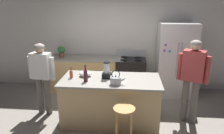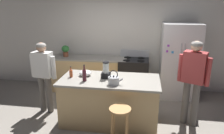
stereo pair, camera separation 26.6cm
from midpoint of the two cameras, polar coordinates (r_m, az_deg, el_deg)
name	(u,v)px [view 2 (the right image)]	position (r m, az deg, el deg)	size (l,w,h in m)	color
ground_plane	(110,121)	(4.55, 1.14, -14.20)	(14.00, 14.00, 0.00)	gray
back_wall	(121,40)	(5.91, 3.75, 7.23)	(8.00, 0.10, 2.70)	silver
kitchen_island	(110,101)	(4.33, 1.17, -8.94)	(1.91, 0.93, 0.93)	tan
back_counter_run	(90,74)	(5.87, -4.57, -1.80)	(2.00, 0.64, 0.93)	tan
refrigerator	(179,61)	(5.63, 18.66, 1.48)	(0.90, 0.73, 1.86)	silver
stove_range	(133,76)	(5.70, 7.04, -2.36)	(0.76, 0.65, 1.11)	black
person_by_island_left	(43,71)	(4.74, -16.20, -1.06)	(0.60, 0.27, 1.56)	#66605B
person_by_sink_right	(193,76)	(4.36, 22.40, -2.18)	(0.57, 0.37, 1.68)	#66605B
bar_stool	(120,117)	(3.62, 4.30, -13.18)	(0.36, 0.36, 0.71)	#B7844C
potted_plant	(65,50)	(5.88, -10.97, 4.41)	(0.20, 0.20, 0.30)	brown
blender_appliance	(106,71)	(4.16, 0.19, -1.10)	(0.17, 0.17, 0.33)	black
bottle_cooking_sauce	(71,73)	(4.28, -9.08, -1.65)	(0.06, 0.06, 0.22)	#B24C26
bottle_wine	(84,75)	(4.03, -5.47, -2.14)	(0.08, 0.08, 0.32)	#471923
mixing_bowl	(85,73)	(4.33, -5.36, -1.60)	(0.25, 0.25, 0.11)	white
tea_kettle	(114,80)	(3.86, 2.43, -3.56)	(0.28, 0.20, 0.27)	#B7BABF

